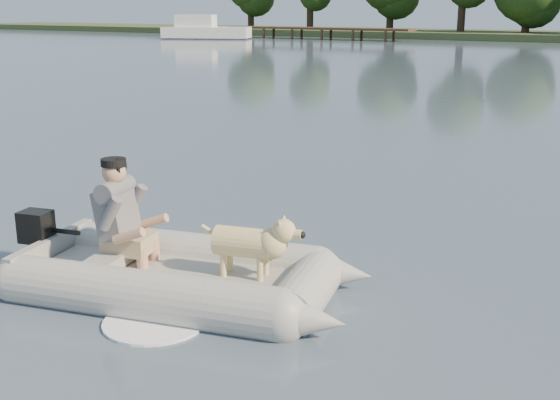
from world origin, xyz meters
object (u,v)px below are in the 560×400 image
Objects in this scene: dock at (316,33)px; dog at (244,248)px; man at (118,209)px; cabin_cruiser at (206,27)px; dinghy at (180,235)px.

dog is (26.32, -51.48, 0.03)m from dock.
dock is 57.82m from dog.
cabin_cruiser reaches higher than man.
cabin_cruiser is (-34.92, 46.66, 0.52)m from dog.
cabin_cruiser reaches higher than dock.
dinghy is at bearing -175.43° from dog.
man is at bearing 180.00° from dog.
dog is 58.28m from cabin_cruiser.
dinghy is at bearing -75.63° from cabin_cruiser.
man is 0.14× the size of cabin_cruiser.
dog is (0.65, 0.20, -0.08)m from dinghy.
dinghy is at bearing -4.24° from man.
dock is at bearing 103.09° from man.
dinghy is at bearing -63.59° from dock.
cabin_cruiser reaches higher than dog.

